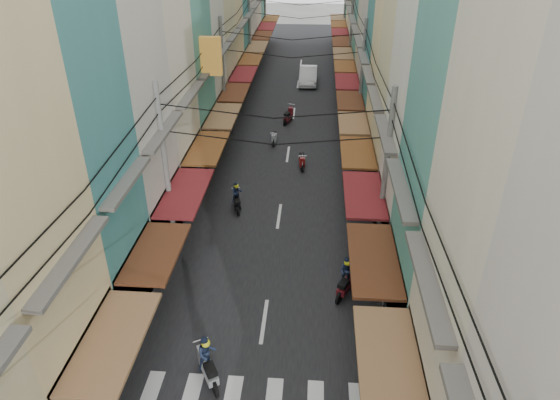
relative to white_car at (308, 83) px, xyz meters
The scene contains 13 objects.
ground 30.41m from the white_car, 91.78° to the right, with size 160.00×160.00×0.00m, color slate.
road 10.44m from the white_car, 95.19° to the right, with size 10.00×80.00×0.02m, color black.
sidewalk_left 12.79m from the white_car, 125.60° to the right, with size 3.00×80.00×0.06m, color slate.
sidewalk_right 11.79m from the white_car, 61.89° to the right, with size 3.00×80.00×0.06m, color slate.
building_row_right 18.22m from the white_car, 63.45° to the right, with size 7.80×68.98×22.59m.
utility_poles 16.77m from the white_car, 93.51° to the right, with size 10.20×66.13×8.20m.
white_car is the anchor object (origin of this frame).
bicycle 29.32m from the white_car, 77.71° to the right, with size 0.56×1.49×1.02m, color black.
moving_scooters 25.52m from the white_car, 92.33° to the right, with size 6.14×26.92×1.96m.
parked_scooters 34.32m from the white_car, 85.05° to the right, with size 12.91×13.55×1.00m.
pedestrians 28.80m from the white_car, 100.23° to the right, with size 12.07×26.44×2.20m.
market_umbrella 34.89m from the white_car, 80.06° to the right, with size 2.37×2.37×2.50m.
traffic_sign 31.57m from the white_car, 83.00° to the right, with size 0.10×0.67×3.03m.
Camera 1 is at (1.73, -16.77, 14.14)m, focal length 32.00 mm.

